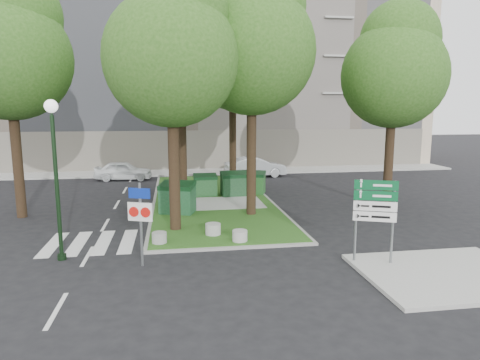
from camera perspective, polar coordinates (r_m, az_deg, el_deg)
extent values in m
plane|color=black|center=(15.46, -2.84, -9.24)|extent=(120.00, 120.00, 0.00)
cube|color=#214413|center=(23.17, -3.74, -2.71)|extent=(6.00, 16.00, 0.12)
cube|color=gray|center=(23.18, -3.74, -2.73)|extent=(6.30, 16.30, 0.10)
cube|color=#999993|center=(14.52, 25.84, -11.23)|extent=(5.00, 4.00, 0.12)
cube|color=#999993|center=(33.45, -6.25, 1.06)|extent=(42.00, 3.00, 0.12)
cube|color=silver|center=(16.95, -16.23, -7.89)|extent=(5.00, 3.00, 0.01)
cube|color=tan|center=(40.70, -6.99, 13.76)|extent=(41.00, 12.00, 16.00)
cylinder|color=black|center=(17.16, -8.82, 3.10)|extent=(0.44, 0.44, 6.16)
sphere|color=#245015|center=(17.15, -9.15, 15.61)|extent=(5.20, 5.20, 5.20)
sphere|color=#245015|center=(17.63, -8.27, 21.26)|extent=(3.90, 3.90, 3.90)
cylinder|color=black|center=(19.45, 1.53, 4.79)|extent=(0.44, 0.44, 6.72)
sphere|color=#245015|center=(19.53, 1.59, 16.80)|extent=(5.60, 5.60, 5.60)
sphere|color=#245015|center=(20.11, 2.41, 22.14)|extent=(4.20, 4.20, 4.20)
cylinder|color=black|center=(23.65, -7.67, 4.54)|extent=(0.44, 0.44, 5.88)
sphere|color=#245015|center=(23.61, -7.87, 13.20)|extent=(4.80, 4.80, 4.80)
sphere|color=#245015|center=(23.98, -7.23, 17.19)|extent=(3.60, 3.60, 3.60)
cylinder|color=black|center=(26.86, -0.98, 6.41)|extent=(0.44, 0.44, 7.00)
sphere|color=#245015|center=(26.96, -1.00, 15.47)|extent=(5.80, 5.80, 5.80)
sphere|color=#245015|center=(27.47, -0.42, 19.57)|extent=(4.35, 4.35, 4.35)
cylinder|color=black|center=(21.78, -27.67, 3.84)|extent=(0.44, 0.44, 6.44)
sphere|color=#245015|center=(21.81, -28.48, 14.10)|extent=(5.40, 5.40, 5.40)
sphere|color=#245015|center=(22.16, -27.93, 18.88)|extent=(4.05, 4.05, 4.05)
cylinder|color=black|center=(22.30, 19.30, 3.79)|extent=(0.44, 0.44, 5.88)
sphere|color=#245015|center=(22.26, 19.81, 12.96)|extent=(5.00, 5.00, 5.00)
sphere|color=#245015|center=(22.76, 20.51, 17.10)|extent=(3.75, 3.75, 3.75)
cube|color=#103C1C|center=(20.28, -8.33, -2.65)|extent=(1.78, 1.47, 1.20)
cube|color=black|center=(20.15, -8.38, -0.71)|extent=(1.86, 1.56, 0.35)
cube|color=#123F17|center=(24.13, -4.65, -0.88)|extent=(1.27, 0.88, 0.99)
cube|color=black|center=(24.03, -4.66, 0.47)|extent=(1.32, 0.94, 0.29)
cube|color=#103517|center=(24.03, -0.79, -0.76)|extent=(1.47, 1.05, 1.10)
cube|color=black|center=(23.92, -0.80, 0.75)|extent=(1.52, 1.12, 0.32)
cube|color=#164917|center=(24.70, 1.74, -0.55)|extent=(1.56, 1.31, 1.04)
cube|color=black|center=(24.60, 1.75, 0.84)|extent=(1.63, 1.38, 0.30)
cylinder|color=gray|center=(16.02, -10.70, -7.55)|extent=(0.54, 0.54, 0.38)
cylinder|color=#A3A29D|center=(15.94, -0.03, -7.43)|extent=(0.56, 0.56, 0.40)
cylinder|color=#9C9C97|center=(16.77, -3.62, -6.53)|extent=(0.60, 0.60, 0.43)
cylinder|color=yellow|center=(27.51, 1.06, 0.22)|extent=(0.45, 0.45, 0.78)
cylinder|color=black|center=(15.06, -23.21, -1.17)|extent=(0.13, 0.13, 4.76)
cylinder|color=black|center=(15.62, -22.65, -9.43)|extent=(0.29, 0.29, 0.19)
sphere|color=white|center=(14.83, -23.89, 9.00)|extent=(0.42, 0.42, 0.42)
cylinder|color=slate|center=(13.87, -13.06, -5.86)|extent=(0.11, 0.11, 2.70)
cube|color=navy|center=(13.64, -13.22, -1.71)|extent=(0.67, 0.29, 0.32)
cube|color=white|center=(13.77, -13.13, -4.13)|extent=(0.77, 0.33, 0.59)
cylinder|color=red|center=(13.78, -13.93, -4.15)|extent=(0.31, 0.14, 0.32)
cylinder|color=red|center=(13.75, -12.32, -4.11)|extent=(0.31, 0.14, 0.32)
cylinder|color=slate|center=(14.17, 15.20, -5.23)|extent=(0.11, 0.11, 2.65)
cylinder|color=slate|center=(14.28, 19.71, -5.34)|extent=(0.11, 0.11, 2.65)
cube|color=#094F26|center=(13.97, 17.70, -0.64)|extent=(1.25, 0.51, 0.31)
cube|color=#094F26|center=(14.03, 17.63, -1.99)|extent=(1.25, 0.51, 0.31)
cube|color=white|center=(14.10, 17.56, -3.33)|extent=(1.25, 0.51, 0.31)
cube|color=white|center=(14.17, 17.49, -4.65)|extent=(1.25, 0.51, 0.31)
imported|color=white|center=(30.94, -15.29, 1.21)|extent=(3.97, 1.78, 1.33)
imported|color=#AEB3B7|center=(31.26, 2.05, 1.75)|extent=(4.56, 1.95, 1.46)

